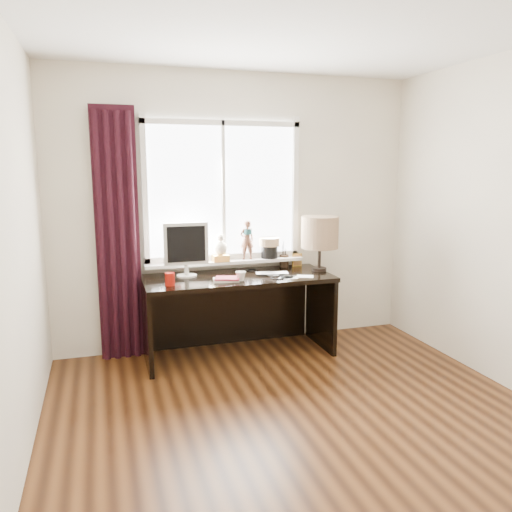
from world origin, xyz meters
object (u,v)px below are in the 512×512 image
object	(u,v)px
red_cup	(170,279)
desk	(236,299)
laptop	(272,274)
monitor	(186,246)
table_lamp	(320,233)
mug	(241,276)

from	to	relation	value
red_cup	desk	size ratio (longest dim) A/B	0.06
laptop	monitor	distance (m)	0.82
red_cup	table_lamp	xyz separation A→B (m)	(1.44, 0.17, 0.31)
monitor	desk	bearing A→B (deg)	-3.69
mug	monitor	xyz separation A→B (m)	(-0.42, 0.31, 0.23)
red_cup	monitor	world-z (taller)	monitor
mug	red_cup	xyz separation A→B (m)	(-0.61, 0.01, 0.01)
mug	desk	bearing A→B (deg)	84.16
red_cup	table_lamp	distance (m)	1.48
desk	table_lamp	bearing A→B (deg)	-6.95
desk	laptop	bearing A→B (deg)	-23.93
laptop	monitor	xyz separation A→B (m)	(-0.76, 0.17, 0.27)
mug	monitor	distance (m)	0.57
mug	monitor	bearing A→B (deg)	143.74
laptop	monitor	world-z (taller)	monitor
mug	desk	size ratio (longest dim) A/B	0.05
red_cup	monitor	distance (m)	0.42
mug	red_cup	world-z (taller)	red_cup
laptop	mug	bearing A→B (deg)	-144.44
monitor	table_lamp	size ratio (longest dim) A/B	0.94
mug	table_lamp	distance (m)	0.91
laptop	mug	size ratio (longest dim) A/B	3.37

